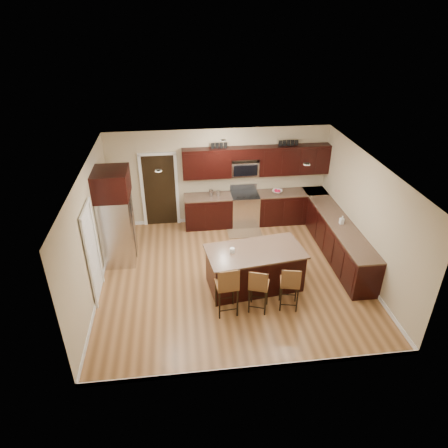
{
  "coord_description": "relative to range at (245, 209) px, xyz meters",
  "views": [
    {
      "loc": [
        -1.11,
        -7.44,
        5.58
      ],
      "look_at": [
        -0.15,
        0.4,
        1.17
      ],
      "focal_mm": 32.0,
      "sensor_mm": 36.0,
      "label": 1
    }
  ],
  "objects": [
    {
      "name": "soap_bottle",
      "position": [
        2.02,
        -1.93,
        0.55
      ],
      "size": [
        0.1,
        0.1,
        0.21
      ],
      "primitive_type": "imported",
      "rotation": [
        0.0,
        0.0,
        0.05
      ],
      "color": "#B2B2B2",
      "rests_on": "base_cabinets"
    },
    {
      "name": "canister_tall",
      "position": [
        -0.94,
        -0.0,
        0.55
      ],
      "size": [
        0.12,
        0.12,
        0.19
      ],
      "primitive_type": "cylinder",
      "color": "silver",
      "rests_on": "base_cabinets"
    },
    {
      "name": "upper_cabinets",
      "position": [
        0.36,
        0.13,
        1.37
      ],
      "size": [
        4.0,
        0.33,
        0.8
      ],
      "color": "black",
      "rests_on": "wall_back"
    },
    {
      "name": "microwave",
      "position": [
        0.0,
        0.15,
        1.15
      ],
      "size": [
        0.76,
        0.31,
        0.4
      ],
      "primitive_type": "cube",
      "color": "silver",
      "rests_on": "upper_cabinets"
    },
    {
      "name": "floor",
      "position": [
        -0.68,
        -2.45,
        -0.47
      ],
      "size": [
        6.0,
        6.0,
        0.0
      ],
      "primitive_type": "plane",
      "color": "#95663B",
      "rests_on": "ground"
    },
    {
      "name": "stool_left",
      "position": [
        -0.97,
        -3.7,
        0.24
      ],
      "size": [
        0.46,
        0.46,
        1.14
      ],
      "rotation": [
        0.0,
        0.0,
        0.09
      ],
      "color": "brown",
      "rests_on": "floor"
    },
    {
      "name": "island_jar",
      "position": [
        -0.76,
        -2.85,
        0.5
      ],
      "size": [
        0.1,
        0.1,
        0.1
      ],
      "primitive_type": "cylinder",
      "color": "white",
      "rests_on": "island"
    },
    {
      "name": "stool_right",
      "position": [
        0.3,
        -3.69,
        0.17
      ],
      "size": [
        0.46,
        0.46,
        1.03
      ],
      "rotation": [
        0.0,
        0.0,
        -0.22
      ],
      "color": "brown",
      "rests_on": "floor"
    },
    {
      "name": "island",
      "position": [
        -0.26,
        -2.85,
        -0.04
      ],
      "size": [
        2.2,
        1.36,
        0.92
      ],
      "rotation": [
        0.0,
        0.0,
        0.13
      ],
      "color": "black",
      "rests_on": "floor"
    },
    {
      "name": "pantry_door",
      "position": [
        -3.66,
        -2.75,
        0.55
      ],
      "size": [
        0.03,
        0.8,
        2.04
      ],
      "primitive_type": "cube",
      "color": "white",
      "rests_on": "floor"
    },
    {
      "name": "floor_mat",
      "position": [
        -0.08,
        -0.51,
        -0.47
      ],
      "size": [
        0.94,
        0.63,
        0.01
      ],
      "primitive_type": "cube",
      "rotation": [
        0.0,
        0.0,
        -0.01
      ],
      "color": "brown",
      "rests_on": "floor"
    },
    {
      "name": "letter_decor",
      "position": [
        0.22,
        0.13,
        1.82
      ],
      "size": [
        2.2,
        0.03,
        0.15
      ],
      "primitive_type": null,
      "color": "black",
      "rests_on": "upper_cabinets"
    },
    {
      "name": "refrigerator",
      "position": [
        -3.3,
        -1.45,
        0.74
      ],
      "size": [
        0.79,
        0.92,
        2.35
      ],
      "color": "silver",
      "rests_on": "floor"
    },
    {
      "name": "doorway",
      "position": [
        -2.33,
        0.28,
        0.56
      ],
      "size": [
        0.85,
        0.03,
        2.06
      ],
      "primitive_type": "cube",
      "color": "black",
      "rests_on": "floor"
    },
    {
      "name": "canister_short",
      "position": [
        -0.74,
        -0.0,
        0.52
      ],
      "size": [
        0.11,
        0.11,
        0.15
      ],
      "primitive_type": "cylinder",
      "color": "silver",
      "rests_on": "base_cabinets"
    },
    {
      "name": "fruit_bowl",
      "position": [
        0.91,
        -0.0,
        0.48
      ],
      "size": [
        0.36,
        0.36,
        0.07
      ],
      "primitive_type": "imported",
      "rotation": [
        0.0,
        0.0,
        -0.37
      ],
      "color": "silver",
      "rests_on": "base_cabinets"
    },
    {
      "name": "wall_back",
      "position": [
        -0.68,
        0.3,
        0.88
      ],
      "size": [
        6.0,
        0.0,
        6.0
      ],
      "primitive_type": "plane",
      "rotation": [
        1.57,
        0.0,
        0.0
      ],
      "color": "tan",
      "rests_on": "floor"
    },
    {
      "name": "wall_right",
      "position": [
        2.32,
        -2.45,
        0.88
      ],
      "size": [
        0.0,
        5.5,
        5.5
      ],
      "primitive_type": "plane",
      "rotation": [
        1.57,
        0.0,
        -1.57
      ],
      "color": "tan",
      "rests_on": "floor"
    },
    {
      "name": "ceiling",
      "position": [
        -0.68,
        -2.45,
        2.23
      ],
      "size": [
        6.0,
        6.0,
        0.0
      ],
      "primitive_type": "plane",
      "rotation": [
        3.14,
        0.0,
        0.0
      ],
      "color": "silver",
      "rests_on": "wall_back"
    },
    {
      "name": "range",
      "position": [
        0.0,
        0.0,
        0.0
      ],
      "size": [
        0.76,
        0.64,
        1.11
      ],
      "color": "silver",
      "rests_on": "floor"
    },
    {
      "name": "base_cabinets",
      "position": [
        1.22,
        -1.01,
        -0.01
      ],
      "size": [
        4.02,
        3.96,
        0.92
      ],
      "color": "black",
      "rests_on": "floor"
    },
    {
      "name": "stool_mid",
      "position": [
        -0.34,
        -3.69,
        0.17
      ],
      "size": [
        0.49,
        0.49,
        1.02
      ],
      "rotation": [
        0.0,
        0.0,
        -0.34
      ],
      "color": "brown",
      "rests_on": "floor"
    },
    {
      "name": "wall_left",
      "position": [
        -3.68,
        -2.45,
        0.88
      ],
      "size": [
        0.0,
        5.5,
        5.5
      ],
      "primitive_type": "plane",
      "rotation": [
        1.57,
        0.0,
        1.57
      ],
      "color": "tan",
      "rests_on": "floor"
    }
  ]
}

